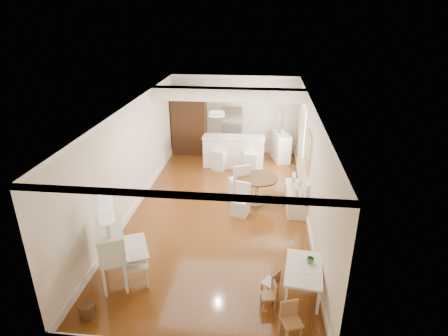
% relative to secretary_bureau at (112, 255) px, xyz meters
% --- Properties ---
extents(room, '(9.00, 9.04, 2.82)m').
position_rel_secretary_bureau_xyz_m(room, '(1.74, 3.30, 1.37)').
color(room, brown).
rests_on(room, ground).
extents(secretary_bureau, '(1.26, 1.27, 1.21)m').
position_rel_secretary_bureau_xyz_m(secretary_bureau, '(0.00, 0.00, 0.00)').
color(secretary_bureau, white).
rests_on(secretary_bureau, ground).
extents(gustavian_armchair, '(0.67, 0.67, 0.90)m').
position_rel_secretary_bureau_xyz_m(gustavian_armchair, '(0.43, -0.00, -0.16)').
color(gustavian_armchair, silver).
rests_on(gustavian_armchair, ground).
extents(wicker_basket, '(0.33, 0.33, 0.28)m').
position_rel_secretary_bureau_xyz_m(wicker_basket, '(-0.12, -0.96, -0.47)').
color(wicker_basket, '#54331A').
rests_on(wicker_basket, ground).
extents(kids_table, '(0.78, 1.17, 0.55)m').
position_rel_secretary_bureau_xyz_m(kids_table, '(3.60, 0.07, -0.33)').
color(kids_table, white).
rests_on(kids_table, ground).
extents(kids_chair_a, '(0.30, 0.30, 0.53)m').
position_rel_secretary_bureau_xyz_m(kids_chair_a, '(2.97, -0.39, -0.34)').
color(kids_chair_a, '#997345').
rests_on(kids_chair_a, ground).
extents(kids_chair_b, '(0.38, 0.38, 0.56)m').
position_rel_secretary_bureau_xyz_m(kids_chair_b, '(3.00, -0.06, -0.33)').
color(kids_chair_b, '#A5704B').
rests_on(kids_chair_b, ground).
extents(kids_chair_c, '(0.39, 0.39, 0.63)m').
position_rel_secretary_bureau_xyz_m(kids_chair_c, '(3.33, -1.00, -0.29)').
color(kids_chair_c, '#A17449').
rests_on(kids_chair_c, ground).
extents(banquette, '(0.52, 1.60, 0.98)m').
position_rel_secretary_bureau_xyz_m(banquette, '(3.69, 3.48, -0.12)').
color(banquette, silver).
rests_on(banquette, ground).
extents(dining_table, '(1.19, 1.19, 0.74)m').
position_rel_secretary_bureau_xyz_m(dining_table, '(2.66, 3.56, -0.23)').
color(dining_table, '#4D3118').
rests_on(dining_table, ground).
extents(slip_chair_near, '(0.51, 0.52, 0.85)m').
position_rel_secretary_bureau_xyz_m(slip_chair_near, '(2.25, 2.83, -0.18)').
color(slip_chair_near, white).
rests_on(slip_chair_near, ground).
extents(slip_chair_far, '(0.65, 0.66, 1.03)m').
position_rel_secretary_bureau_xyz_m(slip_chair_far, '(2.15, 3.84, -0.09)').
color(slip_chair_far, silver).
rests_on(slip_chair_far, ground).
extents(breakfast_counter, '(2.05, 0.65, 1.03)m').
position_rel_secretary_bureau_xyz_m(breakfast_counter, '(1.80, 6.08, -0.09)').
color(breakfast_counter, white).
rests_on(breakfast_counter, ground).
extents(bar_stool_left, '(0.53, 0.53, 1.05)m').
position_rel_secretary_bureau_xyz_m(bar_stool_left, '(1.36, 5.74, -0.08)').
color(bar_stool_left, white).
rests_on(bar_stool_left, ground).
extents(bar_stool_right, '(0.43, 0.43, 1.05)m').
position_rel_secretary_bureau_xyz_m(bar_stool_right, '(2.38, 5.63, -0.08)').
color(bar_stool_right, silver).
rests_on(bar_stool_right, ground).
extents(pantry_cabinet, '(1.20, 0.60, 2.30)m').
position_rel_secretary_bureau_xyz_m(pantry_cabinet, '(0.10, 7.16, 0.54)').
color(pantry_cabinet, '#381E11').
rests_on(pantry_cabinet, ground).
extents(fridge, '(0.75, 0.65, 1.80)m').
position_rel_secretary_bureau_xyz_m(fridge, '(2.00, 7.13, 0.29)').
color(fridge, silver).
rests_on(fridge, ground).
extents(sideboard, '(0.70, 1.10, 0.98)m').
position_rel_secretary_bureau_xyz_m(sideboard, '(3.38, 6.80, -0.12)').
color(sideboard, white).
rests_on(sideboard, ground).
extents(pencil_cup, '(0.17, 0.17, 0.11)m').
position_rel_secretary_bureau_xyz_m(pencil_cup, '(3.73, 0.24, 0.00)').
color(pencil_cup, '#528C56').
rests_on(pencil_cup, kids_table).
extents(branch_vase, '(0.22, 0.22, 0.18)m').
position_rel_secretary_bureau_xyz_m(branch_vase, '(3.43, 6.81, 0.46)').
color(branch_vase, white).
rests_on(branch_vase, sideboard).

